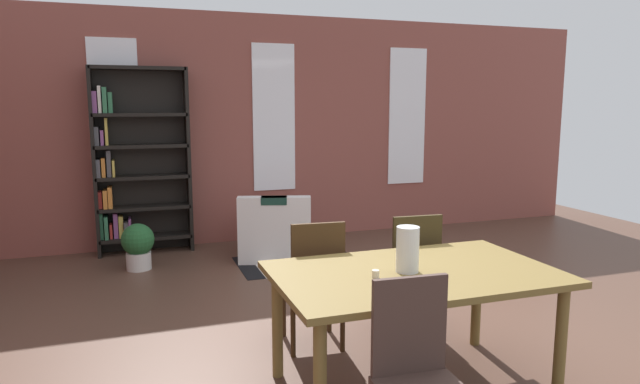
{
  "coord_description": "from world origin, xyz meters",
  "views": [
    {
      "loc": [
        -1.79,
        -3.34,
        1.76
      ],
      "look_at": [
        -0.11,
        1.51,
        0.94
      ],
      "focal_mm": 31.33,
      "sensor_mm": 36.0,
      "label": 1
    }
  ],
  "objects_px": {
    "vase_on_table": "(408,249)",
    "armchair_white": "(275,233)",
    "dining_table": "(414,284)",
    "bookshelf_tall": "(135,163)",
    "potted_plant_corner": "(138,245)",
    "dining_chair_near_left": "(418,374)",
    "dining_chair_far_right": "(410,269)",
    "dining_chair_far_left": "(314,280)"
  },
  "relations": [
    {
      "from": "vase_on_table",
      "to": "armchair_white",
      "type": "relative_size",
      "value": 0.28
    },
    {
      "from": "dining_table",
      "to": "bookshelf_tall",
      "type": "bearing_deg",
      "value": 111.2
    },
    {
      "from": "dining_table",
      "to": "potted_plant_corner",
      "type": "xyz_separation_m",
      "value": [
        -1.55,
        3.2,
        -0.4
      ]
    },
    {
      "from": "vase_on_table",
      "to": "dining_chair_near_left",
      "type": "distance_m",
      "value": 0.9
    },
    {
      "from": "potted_plant_corner",
      "to": "dining_chair_far_right",
      "type": "bearing_deg",
      "value": -51.86
    },
    {
      "from": "dining_chair_far_left",
      "to": "dining_chair_far_right",
      "type": "xyz_separation_m",
      "value": [
        0.77,
        -0.0,
        0.0
      ]
    },
    {
      "from": "vase_on_table",
      "to": "potted_plant_corner",
      "type": "xyz_separation_m",
      "value": [
        -1.5,
        3.2,
        -0.62
      ]
    },
    {
      "from": "dining_chair_far_left",
      "to": "dining_table",
      "type": "bearing_deg",
      "value": -62.51
    },
    {
      "from": "vase_on_table",
      "to": "bookshelf_tall",
      "type": "height_order",
      "value": "bookshelf_tall"
    },
    {
      "from": "vase_on_table",
      "to": "armchair_white",
      "type": "bearing_deg",
      "value": 89.85
    },
    {
      "from": "bookshelf_tall",
      "to": "armchair_white",
      "type": "distance_m",
      "value": 1.83
    },
    {
      "from": "potted_plant_corner",
      "to": "dining_table",
      "type": "bearing_deg",
      "value": -64.16
    },
    {
      "from": "dining_chair_far_right",
      "to": "dining_chair_near_left",
      "type": "bearing_deg",
      "value": -116.83
    },
    {
      "from": "dining_chair_near_left",
      "to": "armchair_white",
      "type": "bearing_deg",
      "value": 85.15
    },
    {
      "from": "dining_chair_near_left",
      "to": "vase_on_table",
      "type": "bearing_deg",
      "value": 66.29
    },
    {
      "from": "dining_chair_near_left",
      "to": "bookshelf_tall",
      "type": "height_order",
      "value": "bookshelf_tall"
    },
    {
      "from": "vase_on_table",
      "to": "dining_chair_near_left",
      "type": "bearing_deg",
      "value": -113.71
    },
    {
      "from": "dining_chair_far_right",
      "to": "bookshelf_tall",
      "type": "bearing_deg",
      "value": 120.83
    },
    {
      "from": "vase_on_table",
      "to": "armchair_white",
      "type": "height_order",
      "value": "vase_on_table"
    },
    {
      "from": "dining_table",
      "to": "dining_chair_near_left",
      "type": "xyz_separation_m",
      "value": [
        -0.38,
        -0.75,
        -0.16
      ]
    },
    {
      "from": "armchair_white",
      "to": "dining_chair_far_left",
      "type": "bearing_deg",
      "value": -98.0
    },
    {
      "from": "dining_chair_far_right",
      "to": "dining_chair_far_left",
      "type": "bearing_deg",
      "value": 180.0
    },
    {
      "from": "dining_chair_far_left",
      "to": "dining_chair_far_right",
      "type": "relative_size",
      "value": 1.0
    },
    {
      "from": "dining_table",
      "to": "potted_plant_corner",
      "type": "bearing_deg",
      "value": 115.84
    },
    {
      "from": "dining_chair_far_left",
      "to": "armchair_white",
      "type": "xyz_separation_m",
      "value": [
        0.35,
        2.47,
        -0.23
      ]
    },
    {
      "from": "dining_chair_near_left",
      "to": "bookshelf_tall",
      "type": "xyz_separation_m",
      "value": [
        -1.15,
        4.68,
        0.56
      ]
    },
    {
      "from": "dining_table",
      "to": "dining_chair_far_right",
      "type": "bearing_deg",
      "value": 63.21
    },
    {
      "from": "vase_on_table",
      "to": "dining_chair_far_left",
      "type": "relative_size",
      "value": 0.29
    },
    {
      "from": "dining_chair_far_right",
      "to": "dining_table",
      "type": "bearing_deg",
      "value": -116.79
    },
    {
      "from": "bookshelf_tall",
      "to": "potted_plant_corner",
      "type": "xyz_separation_m",
      "value": [
        -0.02,
        -0.74,
        -0.8
      ]
    },
    {
      "from": "dining_chair_near_left",
      "to": "potted_plant_corner",
      "type": "xyz_separation_m",
      "value": [
        -1.17,
        3.95,
        -0.24
      ]
    },
    {
      "from": "bookshelf_tall",
      "to": "armchair_white",
      "type": "relative_size",
      "value": 2.19
    },
    {
      "from": "dining_chair_near_left",
      "to": "bookshelf_tall",
      "type": "distance_m",
      "value": 4.86
    },
    {
      "from": "dining_table",
      "to": "potted_plant_corner",
      "type": "relative_size",
      "value": 3.41
    },
    {
      "from": "dining_chair_near_left",
      "to": "dining_chair_far_right",
      "type": "relative_size",
      "value": 1.0
    },
    {
      "from": "dining_chair_near_left",
      "to": "bookshelf_tall",
      "type": "relative_size",
      "value": 0.44
    },
    {
      "from": "vase_on_table",
      "to": "dining_chair_far_right",
      "type": "relative_size",
      "value": 0.29
    },
    {
      "from": "bookshelf_tall",
      "to": "potted_plant_corner",
      "type": "bearing_deg",
      "value": -91.83
    },
    {
      "from": "dining_table",
      "to": "bookshelf_tall",
      "type": "relative_size",
      "value": 0.78
    },
    {
      "from": "dining_chair_far_right",
      "to": "armchair_white",
      "type": "distance_m",
      "value": 2.51
    },
    {
      "from": "dining_table",
      "to": "bookshelf_tall",
      "type": "xyz_separation_m",
      "value": [
        -1.53,
        3.94,
        0.4
      ]
    },
    {
      "from": "dining_chair_near_left",
      "to": "potted_plant_corner",
      "type": "height_order",
      "value": "dining_chair_near_left"
    }
  ]
}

